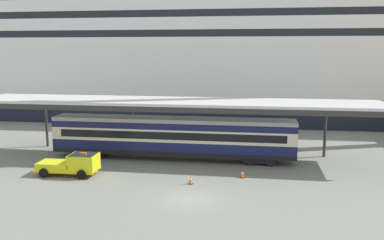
{
  "coord_description": "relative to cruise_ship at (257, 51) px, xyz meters",
  "views": [
    {
      "loc": [
        4.44,
        -27.96,
        10.56
      ],
      "look_at": [
        -1.04,
        7.49,
        4.5
      ],
      "focal_mm": 38.73,
      "sensor_mm": 36.0,
      "label": 1
    }
  ],
  "objects": [
    {
      "name": "traffic_cone_mid",
      "position": [
        -0.94,
        -35.96,
        -10.09
      ],
      "size": [
        0.36,
        0.36,
        0.69
      ],
      "color": "black",
      "rests_on": "ground"
    },
    {
      "name": "platform_canopy",
      "position": [
        -7.92,
        -30.57,
        -4.87
      ],
      "size": [
        39.59,
        6.37,
        5.77
      ],
      "color": "silver",
      "rests_on": "ground"
    },
    {
      "name": "train_carriage",
      "position": [
        -7.92,
        -30.97,
        -8.11
      ],
      "size": [
        23.54,
        2.81,
        4.11
      ],
      "color": "black",
      "rests_on": "ground"
    },
    {
      "name": "traffic_cone_near",
      "position": [
        -4.99,
        -38.23,
        -10.06
      ],
      "size": [
        0.36,
        0.36,
        0.74
      ],
      "color": "black",
      "rests_on": "ground"
    },
    {
      "name": "cruise_ship",
      "position": [
        0.0,
        0.0,
        0.0
      ],
      "size": [
        159.89,
        26.81,
        32.06
      ],
      "color": "black",
      "rests_on": "ground"
    },
    {
      "name": "ground_plane",
      "position": [
        -4.45,
        -41.66,
        -10.42
      ],
      "size": [
        400.0,
        400.0,
        0.0
      ],
      "primitive_type": "plane",
      "color": "slate"
    },
    {
      "name": "service_truck",
      "position": [
        -15.24,
        -37.43,
        -9.43
      ],
      "size": [
        5.22,
        2.3,
        2.02
      ],
      "color": "yellow",
      "rests_on": "ground"
    }
  ]
}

